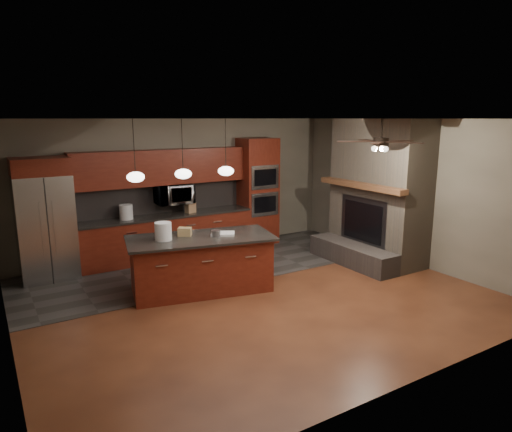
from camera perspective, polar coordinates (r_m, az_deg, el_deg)
ground at (r=7.49m, az=0.00°, el=-9.90°), size 7.00×7.00×0.00m
ceiling at (r=6.94m, az=0.00°, el=12.07°), size 7.00×6.00×0.02m
back_wall at (r=9.73m, az=-9.30°, el=3.65°), size 7.00×0.02×2.80m
right_wall at (r=9.37m, az=18.59°, el=2.86°), size 0.02×6.00×2.80m
slate_tile_patch at (r=8.97m, az=-6.06°, el=-6.14°), size 7.00×2.40×0.01m
fireplace_column at (r=9.31m, az=14.83°, el=2.38°), size 1.30×2.10×2.80m
back_cabinetry at (r=9.41m, az=-11.28°, el=0.16°), size 3.59×0.64×2.20m
oven_tower at (r=10.25m, az=0.23°, el=3.06°), size 0.80×0.63×2.38m
microwave at (r=9.41m, az=-10.25°, el=2.72°), size 0.73×0.41×0.50m
refrigerator at (r=8.75m, az=-24.87°, el=-0.41°), size 0.93×0.75×2.16m
kitchen_island at (r=7.60m, az=-6.86°, el=-5.92°), size 2.53×1.55×0.92m
white_bucket at (r=7.33m, az=-11.53°, el=-1.89°), size 0.32×0.32×0.28m
paint_can at (r=7.46m, az=-5.01°, el=-2.17°), size 0.16×0.16×0.10m
paint_tray at (r=7.55m, az=-4.17°, el=-2.23°), size 0.47×0.42×0.04m
cardboard_box at (r=7.56m, az=-8.89°, el=-1.95°), size 0.26×0.25×0.13m
counter_bucket at (r=9.10m, az=-15.93°, el=0.48°), size 0.27×0.27×0.29m
counter_box at (r=9.49m, az=-8.20°, el=1.05°), size 0.22×0.19×0.21m
pendant_left at (r=6.95m, az=-14.81°, el=4.77°), size 0.26×0.26×0.92m
pendant_center at (r=7.20m, az=-9.09°, el=5.26°), size 0.26×0.26×0.92m
pendant_right at (r=7.52m, az=-3.78°, el=5.67°), size 0.26×0.26×0.92m
ceiling_fan at (r=7.47m, az=15.36°, el=9.02°), size 1.27×1.33×0.41m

